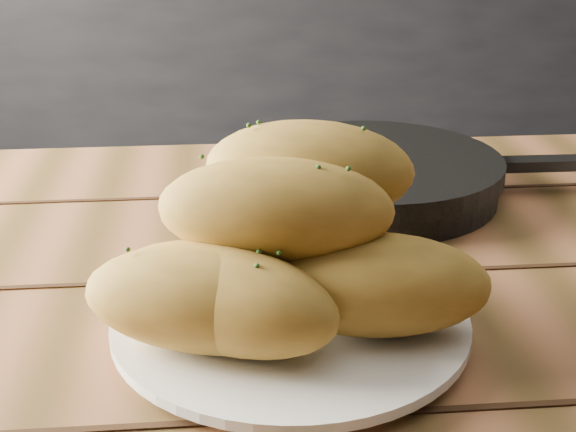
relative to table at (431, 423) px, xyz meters
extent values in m
cube|color=black|center=(0.55, 2.20, -0.21)|extent=(2.80, 0.60, 0.90)
cube|color=brown|center=(0.00, 0.00, 0.07)|extent=(1.63, 0.99, 0.04)
cylinder|color=white|center=(-0.11, 0.00, 0.09)|extent=(0.24, 0.24, 0.01)
cylinder|color=white|center=(-0.11, 0.00, 0.10)|extent=(0.27, 0.27, 0.01)
ellipsoid|color=#B68832|center=(-0.18, -0.04, 0.14)|extent=(0.19, 0.12, 0.07)
ellipsoid|color=#B68832|center=(-0.06, -0.02, 0.14)|extent=(0.18, 0.10, 0.07)
ellipsoid|color=#B68832|center=(-0.12, 0.06, 0.14)|extent=(0.12, 0.18, 0.07)
ellipsoid|color=#B68832|center=(-0.13, 0.00, 0.19)|extent=(0.18, 0.11, 0.07)
ellipsoid|color=#B68832|center=(-0.10, 0.04, 0.21)|extent=(0.17, 0.11, 0.07)
ellipsoid|color=#B68832|center=(-0.17, -0.04, 0.14)|extent=(0.19, 0.16, 0.07)
cylinder|color=black|center=(0.00, 0.29, 0.10)|extent=(0.27, 0.27, 0.03)
cylinder|color=black|center=(0.00, 0.29, 0.12)|extent=(0.28, 0.28, 0.02)
cube|color=black|center=(0.21, 0.29, 0.12)|extent=(0.14, 0.03, 0.01)
camera|label=1|loc=(-0.16, -0.52, 0.41)|focal=50.00mm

